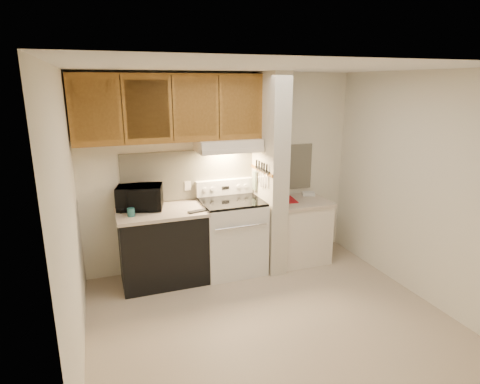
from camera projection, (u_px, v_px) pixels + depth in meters
name	position (u px, v px, depth m)	size (l,w,h in m)	color
floor	(268.00, 316.00, 4.21)	(3.60, 3.60, 0.00)	#C1AD93
ceiling	(273.00, 67.00, 3.55)	(3.60, 3.60, 0.00)	white
wall_back	(223.00, 171.00, 5.24)	(3.60, 0.02, 2.50)	#F0E8CF
wall_left	(69.00, 224.00, 3.29)	(0.02, 3.00, 2.50)	#F0E8CF
wall_right	(417.00, 186.00, 4.47)	(0.02, 3.00, 2.50)	#F0E8CF
backsplash	(223.00, 172.00, 5.23)	(2.60, 0.02, 0.63)	beige
range_body	(232.00, 237.00, 5.13)	(0.76, 0.65, 0.92)	silver
oven_window	(240.00, 243.00, 4.84)	(0.50, 0.01, 0.30)	black
oven_handle	(241.00, 227.00, 4.74)	(0.02, 0.02, 0.65)	silver
cooktop	(232.00, 201.00, 5.01)	(0.74, 0.64, 0.03)	black
range_backguard	(225.00, 187.00, 5.24)	(0.76, 0.08, 0.20)	silver
range_display	(226.00, 188.00, 5.20)	(0.10, 0.01, 0.04)	black
range_knob_left_outer	(205.00, 190.00, 5.10)	(0.05, 0.05, 0.02)	silver
range_knob_left_inner	(212.00, 189.00, 5.14)	(0.05, 0.05, 0.02)	silver
range_knob_right_inner	(239.00, 187.00, 5.26)	(0.05, 0.05, 0.02)	silver
range_knob_right_outer	(246.00, 186.00, 5.29)	(0.05, 0.05, 0.02)	silver
dishwasher_front	(163.00, 248.00, 4.86)	(1.00, 0.63, 0.87)	black
left_countertop	(161.00, 212.00, 4.74)	(1.04, 0.67, 0.04)	beige
spoon_rest	(198.00, 211.00, 4.68)	(0.24, 0.08, 0.02)	black
teal_jar	(131.00, 212.00, 4.52)	(0.08, 0.08, 0.09)	#276062
outlet	(188.00, 186.00, 5.10)	(0.08, 0.01, 0.12)	silver
microwave	(140.00, 197.00, 4.75)	(0.52, 0.35, 0.29)	black
partition_pillar	(270.00, 174.00, 5.09)	(0.22, 0.70, 2.50)	beige
pillar_trim	(261.00, 171.00, 5.04)	(0.01, 0.70, 0.04)	#905F23
knife_strip	(262.00, 170.00, 4.99)	(0.02, 0.42, 0.04)	black
knife_blade_a	(266.00, 180.00, 4.87)	(0.01, 0.04, 0.16)	silver
knife_handle_a	(267.00, 168.00, 4.82)	(0.02, 0.02, 0.10)	black
knife_blade_b	(263.00, 180.00, 4.95)	(0.01, 0.04, 0.18)	silver
knife_handle_b	(264.00, 167.00, 4.90)	(0.02, 0.02, 0.10)	black
knife_blade_c	(261.00, 179.00, 5.02)	(0.01, 0.04, 0.20)	silver
knife_handle_c	(262.00, 166.00, 4.95)	(0.02, 0.02, 0.10)	black
knife_blade_d	(259.00, 176.00, 5.08)	(0.01, 0.04, 0.16)	silver
knife_handle_d	(259.00, 165.00, 5.04)	(0.02, 0.02, 0.10)	black
knife_blade_e	(256.00, 176.00, 5.16)	(0.01, 0.04, 0.18)	silver
knife_handle_e	(257.00, 164.00, 5.11)	(0.02, 0.02, 0.10)	black
oven_mitt	(255.00, 180.00, 5.23)	(0.03, 0.10, 0.25)	slate
right_cab_base	(299.00, 232.00, 5.46)	(0.70, 0.60, 0.81)	silver
right_countertop	(300.00, 202.00, 5.35)	(0.74, 0.64, 0.04)	beige
red_folder	(286.00, 200.00, 5.36)	(0.24, 0.33, 0.01)	#B21219
white_box	(308.00, 194.00, 5.58)	(0.17, 0.11, 0.04)	white
range_hood	(228.00, 145.00, 4.94)	(0.78, 0.44, 0.15)	silver
hood_lip	(234.00, 151.00, 4.76)	(0.78, 0.04, 0.06)	silver
upper_cabinets	(170.00, 108.00, 4.63)	(2.18, 0.33, 0.77)	#905F23
cab_door_a	(95.00, 110.00, 4.22)	(0.46, 0.01, 0.63)	#905F23
cab_gap_a	(122.00, 110.00, 4.31)	(0.01, 0.01, 0.73)	black
cab_door_b	(148.00, 109.00, 4.40)	(0.46, 0.01, 0.63)	#905F23
cab_gap_b	(173.00, 109.00, 4.49)	(0.01, 0.01, 0.73)	black
cab_door_c	(196.00, 108.00, 4.58)	(0.46, 0.01, 0.63)	#905F23
cab_gap_c	(219.00, 108.00, 4.67)	(0.01, 0.01, 0.73)	black
cab_door_d	(241.00, 107.00, 4.76)	(0.46, 0.01, 0.63)	#905F23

